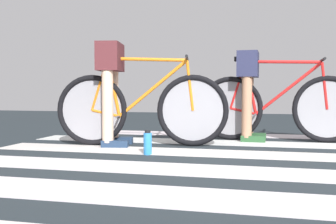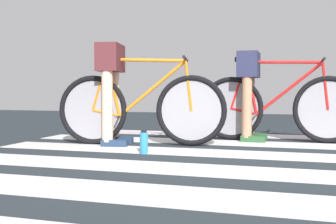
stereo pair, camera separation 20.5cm
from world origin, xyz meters
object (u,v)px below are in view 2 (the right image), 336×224
water_bottle (144,142)px  cyclist_1_of_2 (111,80)px  bicycle_2_of_2 (277,107)px  cyclist_2_of_2 (249,84)px  bicycle_1_of_2 (141,108)px

water_bottle → cyclist_1_of_2: bearing=138.0°
bicycle_2_of_2 → water_bottle: (-1.12, -1.22, -0.28)m
bicycle_2_of_2 → cyclist_2_of_2: bearing=-180.0°
bicycle_1_of_2 → bicycle_2_of_2: size_ratio=0.99×
cyclist_1_of_2 → bicycle_2_of_2: (1.64, 0.75, -0.28)m
cyclist_1_of_2 → bicycle_1_of_2: bearing=0.0°
bicycle_2_of_2 → bicycle_1_of_2: bearing=-151.1°
water_bottle → bicycle_2_of_2: bearing=47.5°
bicycle_1_of_2 → water_bottle: size_ratio=8.07×
bicycle_1_of_2 → bicycle_2_of_2: same height
bicycle_1_of_2 → water_bottle: bicycle_1_of_2 is taller
cyclist_1_of_2 → cyclist_2_of_2: (1.33, 0.75, -0.03)m
bicycle_1_of_2 → bicycle_2_of_2: 1.50m
cyclist_1_of_2 → cyclist_2_of_2: 1.53m
bicycle_1_of_2 → water_bottle: 0.64m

